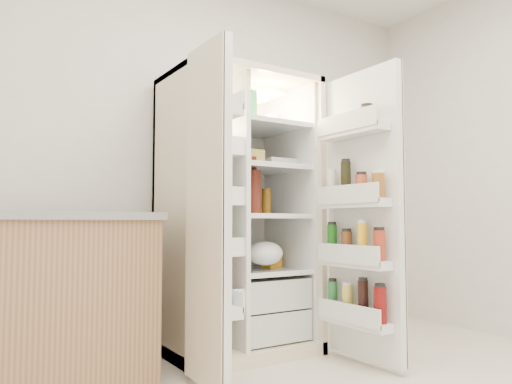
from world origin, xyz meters
TOP-DOWN VIEW (x-y plane):
  - wall_back at (0.00, 2.00)m, footprint 4.00×0.02m
  - refrigerator at (0.12, 1.65)m, footprint 0.92×0.70m
  - freezer_door at (-0.39, 1.05)m, footprint 0.15×0.40m
  - fridge_door at (0.59, 0.96)m, footprint 0.17×0.58m
  - kitchen_counter at (-1.15, 1.55)m, footprint 1.23×0.65m

SIDE VIEW (x-z plane):
  - kitchen_counter at x=-1.15m, z-range 0.00..0.89m
  - refrigerator at x=0.12m, z-range -0.16..1.64m
  - fridge_door at x=0.59m, z-range 0.01..1.73m
  - freezer_door at x=-0.39m, z-range 0.03..1.75m
  - wall_back at x=0.00m, z-range 0.00..2.70m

